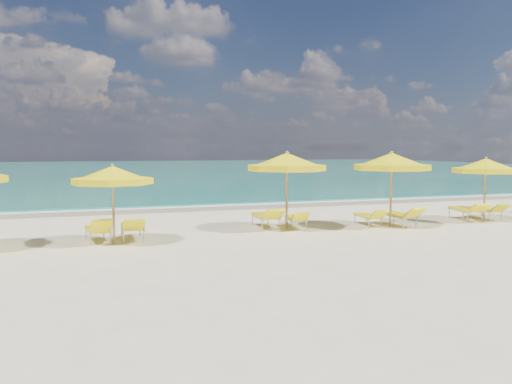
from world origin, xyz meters
name	(u,v)px	position (x,y,z in m)	size (l,w,h in m)	color
ground_plane	(270,233)	(0.00, 0.00, 0.00)	(120.00, 120.00, 0.00)	beige
ocean	(139,170)	(0.00, 48.00, 0.00)	(120.00, 80.00, 0.30)	#167D64
wet_sand_band	(216,207)	(0.00, 7.40, 0.00)	(120.00, 2.60, 0.01)	tan
foam_line	(212,205)	(0.00, 8.20, 0.00)	(120.00, 1.20, 0.03)	white
whitecap_near	(83,193)	(-6.00, 17.00, 0.00)	(14.00, 0.36, 0.05)	white
whitecap_far	(263,181)	(8.00, 24.00, 0.00)	(18.00, 0.30, 0.05)	white
umbrella_2	(113,176)	(-4.85, -0.35, 1.95)	(2.54, 2.54, 2.28)	tan
umbrella_3	(287,163)	(0.75, 0.50, 2.24)	(3.43, 3.43, 2.63)	tan
umbrella_4	(392,162)	(4.36, -0.11, 2.24)	(2.88, 2.88, 2.63)	tan
umbrella_5	(486,166)	(8.52, 0.05, 2.05)	(2.63, 2.63, 2.40)	tan
lounger_2_left	(98,235)	(-5.29, 0.15, 0.22)	(0.79, 1.76, 0.81)	#A5A8AD
lounger_2_right	(132,232)	(-4.30, 0.24, 0.23)	(0.65, 1.91, 0.78)	#A5A8AD
lounger_3_left	(266,221)	(0.22, 1.10, 0.24)	(0.74, 2.01, 0.80)	#A5A8AD
lounger_3_right	(296,222)	(1.17, 0.71, 0.20)	(0.80, 1.70, 0.68)	#A5A8AD
lounger_4_left	(368,220)	(3.84, 0.45, 0.20)	(0.63, 1.67, 0.68)	#A5A8AD
lounger_4_right	(399,219)	(4.84, 0.07, 0.23)	(0.73, 1.90, 0.79)	#A5A8AD
lounger_5_left	(466,214)	(8.03, 0.42, 0.24)	(1.02, 2.09, 0.79)	#A5A8AD
lounger_5_right	(486,213)	(9.03, 0.49, 0.21)	(0.75, 1.83, 0.72)	#A5A8AD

